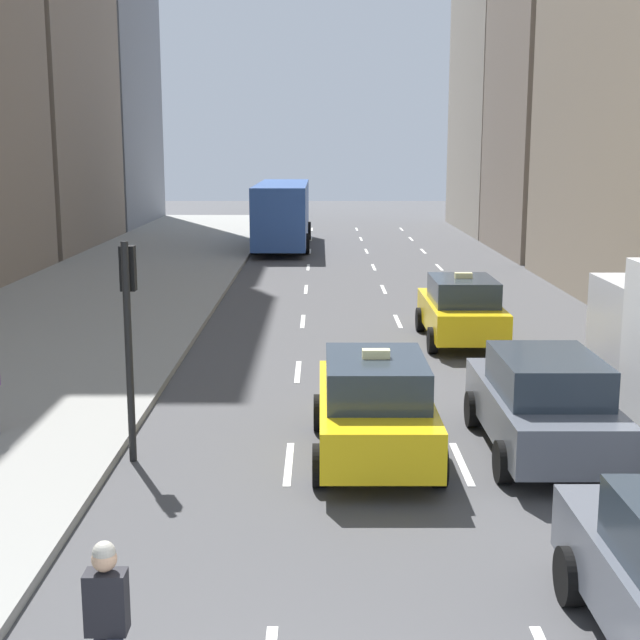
% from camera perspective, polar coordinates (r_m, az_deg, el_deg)
% --- Properties ---
extents(sidewalk_left, '(8.00, 66.00, 0.15)m').
position_cam_1_polar(sidewalk_left, '(33.88, -12.40, 2.31)').
color(sidewalk_left, gray).
rests_on(sidewalk_left, ground).
extents(lane_markings, '(5.72, 56.00, 0.01)m').
position_cam_1_polar(lane_markings, '(29.23, 4.57, 1.05)').
color(lane_markings, white).
rests_on(lane_markings, ground).
extents(taxi_lead, '(2.02, 4.40, 1.87)m').
position_cam_1_polar(taxi_lead, '(14.67, 3.58, -5.50)').
color(taxi_lead, yellow).
rests_on(taxi_lead, ground).
extents(taxi_second, '(2.02, 4.40, 1.87)m').
position_cam_1_polar(taxi_second, '(23.55, 9.09, 0.69)').
color(taxi_second, yellow).
rests_on(taxi_second, ground).
extents(sedan_black_near, '(2.02, 4.46, 1.73)m').
position_cam_1_polar(sedan_black_near, '(15.26, 14.13, -5.16)').
color(sedan_black_near, '#565B66').
rests_on(sedan_black_near, ground).
extents(city_bus, '(2.80, 11.61, 3.25)m').
position_cam_1_polar(city_bus, '(45.88, -2.35, 6.92)').
color(city_bus, '#2D519E').
rests_on(city_bus, ground).
extents(skateboarder, '(0.36, 0.80, 1.75)m').
position_cam_1_polar(skateboarder, '(8.36, -13.38, -18.49)').
color(skateboarder, brown).
rests_on(skateboarder, ground).
extents(traffic_light_pole, '(0.24, 0.42, 3.60)m').
position_cam_1_polar(traffic_light_pole, '(14.51, -12.09, 0.31)').
color(traffic_light_pole, black).
rests_on(traffic_light_pole, ground).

